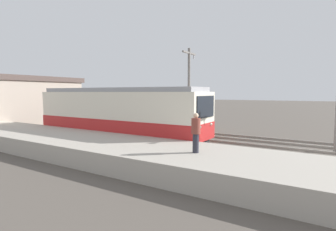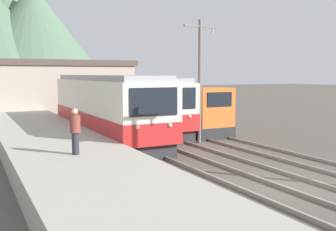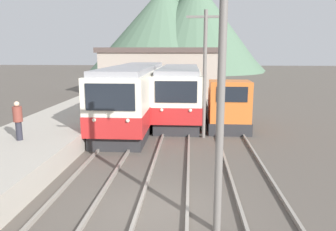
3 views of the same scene
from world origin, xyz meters
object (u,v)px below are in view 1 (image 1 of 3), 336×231
Objects in this scene: commuter_train_center at (125,114)px; catenary_mast_mid at (189,89)px; person_on_platform at (196,131)px; commuter_train_left at (119,117)px; shunting_locomotive at (167,118)px.

catenary_mast_mid is at bearing -73.31° from commuter_train_center.
commuter_train_center is 11.45m from person_on_platform.
commuter_train_left is 1.23× the size of commuter_train_center.
commuter_train_left reaches higher than person_on_platform.
person_on_platform is at bearing -124.53° from commuter_train_center.
commuter_train_center is at bearing 106.69° from catenary_mast_mid.
commuter_train_center is 1.79× the size of shunting_locomotive.
commuter_train_left reaches higher than shunting_locomotive.
commuter_train_left reaches higher than commuter_train_center.
commuter_train_center is 1.57× the size of catenary_mast_mid.
shunting_locomotive reaches higher than person_on_platform.
commuter_train_left is 2.22× the size of shunting_locomotive.
commuter_train_center is 3.74m from shunting_locomotive.
person_on_platform is at bearing -115.85° from commuter_train_left.
catenary_mast_mid reaches higher than shunting_locomotive.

